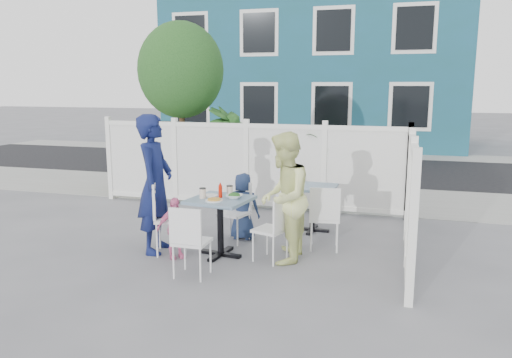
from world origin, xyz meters
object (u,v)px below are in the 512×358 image
(main_table, at_px, (220,211))
(toddler, at_px, (175,228))
(utility_cabinet, at_px, (174,155))
(spare_table, at_px, (313,196))
(chair_left, at_px, (165,212))
(boy, at_px, (243,206))
(chair_near, at_px, (189,237))
(woman, at_px, (284,198))
(chair_right, at_px, (275,225))
(chair_back, at_px, (237,207))
(man, at_px, (155,184))

(main_table, distance_m, toddler, 0.65)
(utility_cabinet, xyz_separation_m, toddler, (2.14, -4.51, -0.29))
(spare_table, distance_m, chair_left, 2.40)
(chair_left, bearing_deg, boy, 115.74)
(chair_near, bearing_deg, boy, 85.39)
(main_table, relative_size, boy, 0.85)
(woman, xyz_separation_m, boy, (-0.80, 0.77, -0.35))
(chair_right, relative_size, chair_back, 0.98)
(chair_left, height_order, woman, woman)
(boy, bearing_deg, spare_table, -144.98)
(chair_back, height_order, woman, woman)
(spare_table, bearing_deg, main_table, -123.53)
(utility_cabinet, bearing_deg, chair_back, -51.59)
(man, height_order, woman, man)
(utility_cabinet, bearing_deg, man, -66.53)
(spare_table, bearing_deg, man, -140.81)
(chair_right, distance_m, man, 1.75)
(main_table, bearing_deg, toddler, -155.25)
(chair_right, xyz_separation_m, man, (-1.69, -0.03, 0.46))
(boy, bearing_deg, chair_right, 128.29)
(chair_right, height_order, woman, woman)
(chair_right, relative_size, chair_near, 0.97)
(toddler, bearing_deg, chair_near, -95.40)
(chair_right, relative_size, boy, 0.85)
(main_table, height_order, chair_near, chair_near)
(utility_cabinet, height_order, chair_right, utility_cabinet)
(spare_table, bearing_deg, boy, -143.17)
(main_table, xyz_separation_m, man, (-0.92, -0.06, 0.34))
(toddler, bearing_deg, boy, 16.20)
(spare_table, relative_size, man, 0.38)
(chair_near, bearing_deg, woman, 44.00)
(main_table, relative_size, man, 0.45)
(utility_cabinet, distance_m, man, 4.67)
(utility_cabinet, height_order, spare_table, utility_cabinet)
(utility_cabinet, relative_size, chair_near, 1.59)
(chair_left, height_order, chair_near, chair_left)
(spare_table, bearing_deg, chair_back, -142.12)
(chair_near, bearing_deg, main_table, 85.15)
(man, bearing_deg, chair_right, -96.96)
(chair_left, bearing_deg, main_table, 75.84)
(spare_table, height_order, chair_back, chair_back)
(chair_left, height_order, man, man)
(spare_table, bearing_deg, chair_near, -114.41)
(chair_left, xyz_separation_m, chair_right, (1.54, 0.08, -0.09))
(utility_cabinet, xyz_separation_m, chair_near, (2.62, -5.12, -0.19))
(utility_cabinet, distance_m, chair_left, 4.77)
(chair_left, bearing_deg, chair_right, 71.19)
(woman, bearing_deg, spare_table, 171.54)
(spare_table, distance_m, woman, 1.51)
(chair_left, distance_m, chair_right, 1.54)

